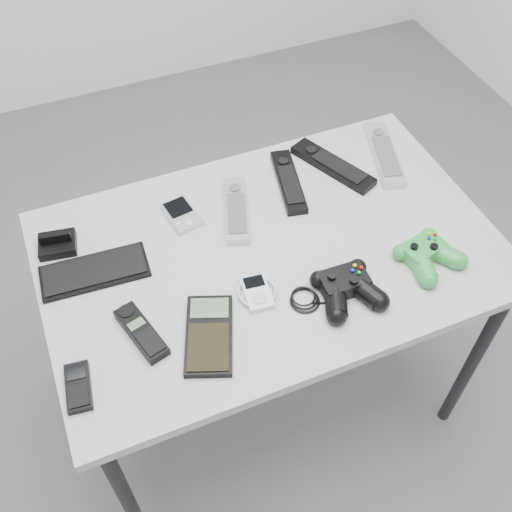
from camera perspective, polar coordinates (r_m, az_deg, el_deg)
name	(u,v)px	position (r m, az deg, el deg)	size (l,w,h in m)	color
floor	(241,378)	(2.00, -1.40, -11.51)	(3.50, 3.50, 0.00)	slate
desk	(270,265)	(1.44, 1.35, -0.89)	(1.05, 0.68, 0.70)	#A0A0A3
pda_keyboard	(95,271)	(1.39, -15.12, -1.40)	(0.24, 0.10, 0.01)	black
dock_bracket	(56,241)	(1.45, -18.49, 1.35)	(0.08, 0.07, 0.05)	black
pda	(182,214)	(1.46, -7.07, 3.97)	(0.07, 0.11, 0.02)	#B6B5BD
remote_silver_a	(236,209)	(1.46, -1.88, 4.48)	(0.05, 0.22, 0.02)	#B6B5BD
remote_black_a	(289,181)	(1.53, 3.11, 7.14)	(0.05, 0.22, 0.02)	black
remote_black_b	(333,165)	(1.59, 7.32, 8.59)	(0.06, 0.24, 0.02)	black
remote_silver_b	(384,153)	(1.65, 12.11, 9.56)	(0.06, 0.25, 0.03)	#B9BAC0
mobile_phone	(78,387)	(1.23, -16.58, -11.84)	(0.05, 0.11, 0.02)	black
cordless_handset	(141,332)	(1.26, -10.87, -7.13)	(0.05, 0.15, 0.02)	black
calculator	(209,335)	(1.24, -4.50, -7.47)	(0.10, 0.19, 0.02)	black
mp3_player	(257,292)	(1.30, 0.10, -3.47)	(0.09, 0.09, 0.02)	silver
controller_black	(347,287)	(1.31, 8.64, -2.89)	(0.25, 0.15, 0.05)	black
controller_green	(427,253)	(1.41, 15.99, 0.26)	(0.14, 0.14, 0.05)	#23832C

